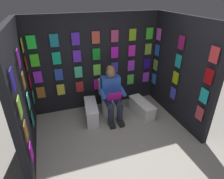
{
  "coord_description": "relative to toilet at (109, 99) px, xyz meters",
  "views": [
    {
      "loc": [
        1.02,
        2.06,
        2.59
      ],
      "look_at": [
        -0.07,
        -1.1,
        0.85
      ],
      "focal_mm": 30.97,
      "sensor_mm": 36.0,
      "label": 1
    }
  ],
  "objects": [
    {
      "name": "display_wall_right",
      "position": [
        1.69,
        0.61,
        0.76
      ],
      "size": [
        0.14,
        2.01,
        2.18
      ],
      "color": "black",
      "rests_on": "ground"
    },
    {
      "name": "toilet",
      "position": [
        0.0,
        0.0,
        0.0
      ],
      "size": [
        0.41,
        0.56,
        0.77
      ],
      "rotation": [
        0.0,
        0.0,
        -0.05
      ],
      "color": "white",
      "rests_on": "ground"
    },
    {
      "name": "comic_longbox_far",
      "position": [
        -0.68,
        0.35,
        -0.16
      ],
      "size": [
        0.35,
        0.78,
        0.33
      ],
      "rotation": [
        0.0,
        0.0,
        0.1
      ],
      "color": "white",
      "rests_on": "ground"
    },
    {
      "name": "display_wall_left",
      "position": [
        -1.35,
        0.61,
        0.76
      ],
      "size": [
        0.14,
        2.01,
        2.18
      ],
      "color": "black",
      "rests_on": "ground"
    },
    {
      "name": "person_reading",
      "position": [
        0.01,
        0.23,
        0.27
      ],
      "size": [
        0.54,
        0.7,
        1.19
      ],
      "rotation": [
        0.0,
        0.0,
        -0.05
      ],
      "color": "blue",
      "rests_on": "ground"
    },
    {
      "name": "ground_plane",
      "position": [
        0.17,
        1.61,
        -0.33
      ],
      "size": [
        30.0,
        30.0,
        0.0
      ],
      "primitive_type": "plane",
      "color": "#9E998E"
    },
    {
      "name": "comic_longbox_near",
      "position": [
        0.47,
        0.17,
        -0.13
      ],
      "size": [
        0.35,
        0.77,
        0.39
      ],
      "rotation": [
        0.0,
        0.0,
        -0.14
      ],
      "color": "silver",
      "rests_on": "ground"
    },
    {
      "name": "display_wall_back",
      "position": [
        0.17,
        -0.44,
        0.76
      ],
      "size": [
        3.04,
        0.14,
        2.18
      ],
      "color": "black",
      "rests_on": "ground"
    }
  ]
}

